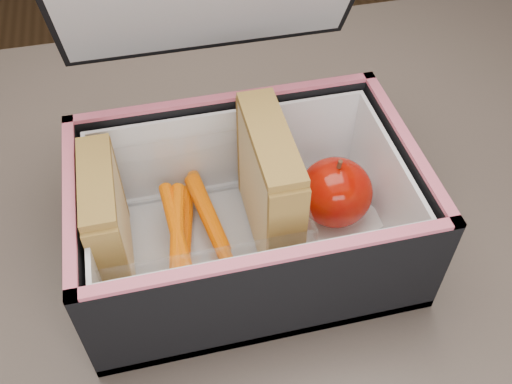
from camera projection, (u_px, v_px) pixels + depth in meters
kitchen_table at (256, 319)px, 0.57m from camera, size 1.20×0.80×0.75m
lunch_bag at (246, 203)px, 0.47m from camera, size 0.27×0.27×0.26m
plastic_tub at (192, 220)px, 0.47m from camera, size 0.18×0.13×0.07m
sandwich_left at (108, 221)px, 0.45m from camera, size 0.03×0.09×0.10m
sandwich_right at (269, 187)px, 0.46m from camera, size 0.03×0.11×0.12m
carrot_sticks at (191, 230)px, 0.49m from camera, size 0.06×0.13×0.03m
paper_napkin at (329, 217)px, 0.52m from camera, size 0.10×0.10×0.01m
red_apple at (335, 192)px, 0.49m from camera, size 0.06×0.06×0.07m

